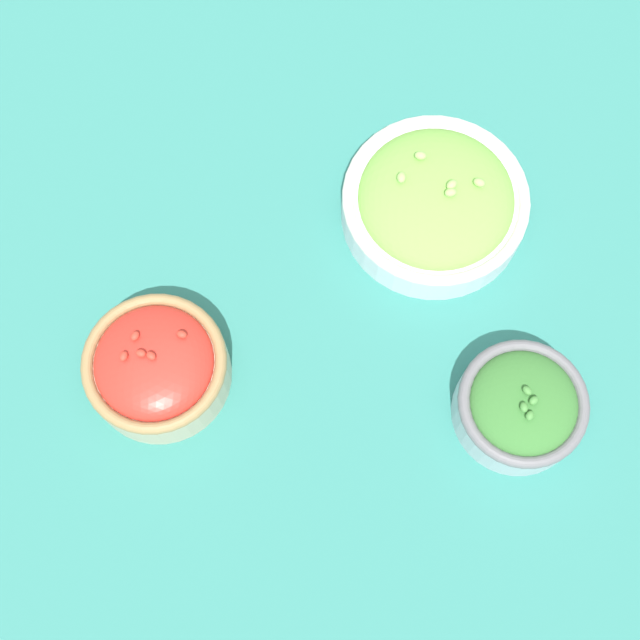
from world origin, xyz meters
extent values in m
plane|color=#337F75|center=(0.00, 0.00, 0.00)|extent=(3.00, 3.00, 0.00)
cylinder|color=beige|center=(0.17, 0.00, 0.02)|extent=(0.14, 0.14, 0.05)
torus|color=#997A4C|center=(0.17, 0.00, 0.05)|extent=(0.14, 0.14, 0.01)
ellipsoid|color=red|center=(0.17, 0.00, 0.05)|extent=(0.12, 0.12, 0.04)
ellipsoid|color=red|center=(0.18, -0.02, 0.07)|extent=(0.01, 0.01, 0.01)
ellipsoid|color=red|center=(0.13, -0.01, 0.07)|extent=(0.01, 0.01, 0.01)
ellipsoid|color=red|center=(0.19, -0.01, 0.07)|extent=(0.01, 0.01, 0.01)
ellipsoid|color=red|center=(0.18, -0.01, 0.07)|extent=(0.01, 0.01, 0.01)
ellipsoid|color=red|center=(0.17, 0.00, 0.07)|extent=(0.01, 0.01, 0.01)
cylinder|color=#B2C1CC|center=(-0.16, 0.14, 0.02)|extent=(0.13, 0.13, 0.04)
torus|color=slate|center=(-0.16, 0.14, 0.04)|extent=(0.13, 0.13, 0.01)
ellipsoid|color=#387533|center=(-0.16, 0.14, 0.04)|extent=(0.10, 0.10, 0.03)
ellipsoid|color=#47893D|center=(-0.16, 0.15, 0.07)|extent=(0.01, 0.01, 0.01)
ellipsoid|color=#47893D|center=(-0.16, 0.14, 0.07)|extent=(0.01, 0.01, 0.01)
ellipsoid|color=#47893D|center=(-0.16, 0.16, 0.06)|extent=(0.01, 0.01, 0.01)
ellipsoid|color=#47893D|center=(-0.15, 0.15, 0.07)|extent=(0.01, 0.01, 0.01)
cylinder|color=silver|center=(-0.15, -0.09, 0.02)|extent=(0.20, 0.20, 0.04)
torus|color=silver|center=(-0.15, -0.09, 0.04)|extent=(0.20, 0.20, 0.01)
ellipsoid|color=#7ABC4C|center=(-0.15, -0.09, 0.04)|extent=(0.16, 0.16, 0.05)
ellipsoid|color=#99D166|center=(-0.17, -0.09, 0.07)|extent=(0.02, 0.01, 0.01)
ellipsoid|color=#99D166|center=(-0.15, -0.13, 0.07)|extent=(0.02, 0.01, 0.01)
ellipsoid|color=#99D166|center=(-0.12, -0.11, 0.07)|extent=(0.01, 0.01, 0.01)
ellipsoid|color=#99D166|center=(-0.16, -0.08, 0.07)|extent=(0.01, 0.01, 0.01)
ellipsoid|color=#99D166|center=(-0.19, -0.08, 0.07)|extent=(0.02, 0.02, 0.01)
camera|label=1|loc=(0.08, 0.27, 0.88)|focal=50.00mm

